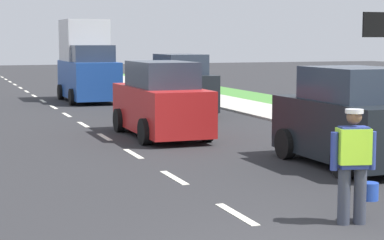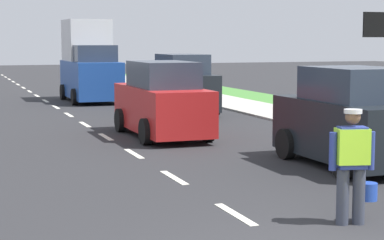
{
  "view_description": "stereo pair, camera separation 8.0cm",
  "coord_description": "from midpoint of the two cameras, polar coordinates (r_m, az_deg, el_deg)",
  "views": [
    {
      "loc": [
        -4.16,
        -6.74,
        2.64
      ],
      "look_at": [
        0.4,
        5.79,
        1.1
      ],
      "focal_mm": 64.67,
      "sensor_mm": 36.0,
      "label": 1
    },
    {
      "loc": [
        -4.08,
        -6.76,
        2.64
      ],
      "look_at": [
        0.4,
        5.79,
        1.1
      ],
      "focal_mm": 64.67,
      "sensor_mm": 36.0,
      "label": 2
    }
  ],
  "objects": [
    {
      "name": "sidewalk_right",
      "position": [
        20.39,
        14.27,
        -1.05
      ],
      "size": [
        2.4,
        72.0,
        0.14
      ],
      "primitive_type": "cube",
      "color": "#B2ADA3",
      "rests_on": "ground"
    },
    {
      "name": "ground_plane",
      "position": [
        28.18,
        -11.17,
        1.09
      ],
      "size": [
        96.0,
        96.0,
        0.0
      ],
      "primitive_type": "plane",
      "color": "#28282B"
    },
    {
      "name": "car_parked_curbside",
      "position": [
        14.89,
        13.14,
        -0.03
      ],
      "size": [
        2.0,
        3.83,
        2.09
      ],
      "color": "black",
      "rests_on": "ground"
    },
    {
      "name": "delivery_truck",
      "position": [
        30.38,
        -8.37,
        4.58
      ],
      "size": [
        2.16,
        4.6,
        3.54
      ],
      "color": "#1E4799",
      "rests_on": "ground"
    },
    {
      "name": "lane_center_line",
      "position": [
        32.32,
        -12.28,
        1.76
      ],
      "size": [
        0.14,
        46.4,
        0.01
      ],
      "color": "silver",
      "rests_on": "ground"
    },
    {
      "name": "car_outgoing_ahead",
      "position": [
        18.95,
        -2.37,
        1.5
      ],
      "size": [
        1.9,
        4.32,
        2.07
      ],
      "color": "red",
      "rests_on": "ground"
    },
    {
      "name": "car_parked_far",
      "position": [
        24.95,
        -0.78,
        2.81
      ],
      "size": [
        1.86,
        3.88,
        2.15
      ],
      "color": "black",
      "rests_on": "ground"
    },
    {
      "name": "road_worker",
      "position": [
        10.17,
        13.36,
        -3.27
      ],
      "size": [
        0.77,
        0.38,
        1.67
      ],
      "color": "#383D4C",
      "rests_on": "ground"
    }
  ]
}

